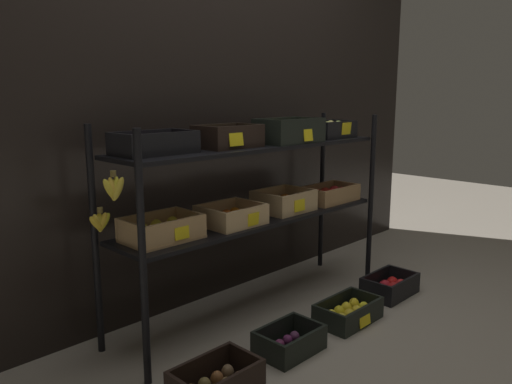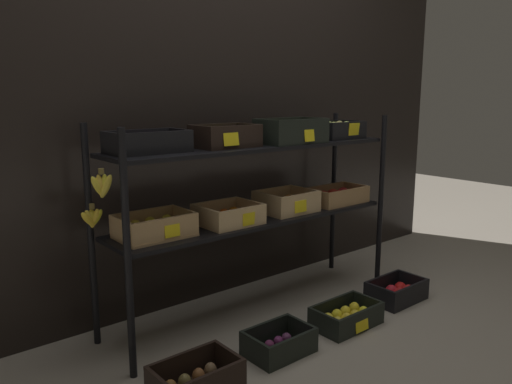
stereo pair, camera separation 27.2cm
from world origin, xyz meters
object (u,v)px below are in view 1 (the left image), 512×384
at_px(crate_ground_plum, 289,343).
at_px(crate_ground_apple_red, 390,287).
at_px(crate_ground_kiwi, 216,384).
at_px(crate_ground_lemon, 348,313).
at_px(display_rack, 258,180).

distance_m(crate_ground_plum, crate_ground_apple_red, 0.95).
distance_m(crate_ground_kiwi, crate_ground_apple_red, 1.42).
relative_size(crate_ground_plum, crate_ground_lemon, 0.85).
distance_m(display_rack, crate_ground_lemon, 0.86).
relative_size(crate_ground_plum, crate_ground_apple_red, 0.91).
distance_m(crate_ground_kiwi, crate_ground_plum, 0.47).
height_order(display_rack, crate_ground_apple_red, display_rack).
bearing_deg(crate_ground_lemon, display_rack, 117.17).
bearing_deg(display_rack, crate_ground_apple_red, -30.52).
bearing_deg(crate_ground_lemon, crate_ground_apple_red, 3.45).
bearing_deg(crate_ground_apple_red, crate_ground_lemon, -176.55).
distance_m(display_rack, crate_ground_apple_red, 1.08).
relative_size(crate_ground_kiwi, crate_ground_plum, 1.14).
height_order(crate_ground_kiwi, crate_ground_lemon, crate_ground_kiwi).
height_order(crate_ground_plum, crate_ground_lemon, crate_ground_plum).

